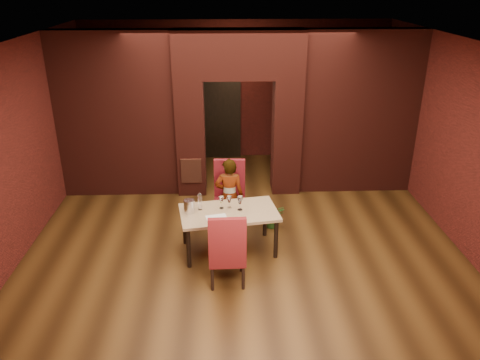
# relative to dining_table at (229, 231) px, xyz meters

# --- Properties ---
(floor) EXTENTS (8.00, 8.00, 0.00)m
(floor) POSITION_rel_dining_table_xyz_m (0.24, 0.34, -0.35)
(floor) COLOR #492D12
(floor) RESTS_ON ground
(ceiling) EXTENTS (7.00, 8.00, 0.04)m
(ceiling) POSITION_rel_dining_table_xyz_m (0.24, 0.34, 2.85)
(ceiling) COLOR silver
(ceiling) RESTS_ON ground
(wall_back) EXTENTS (7.00, 0.04, 3.20)m
(wall_back) POSITION_rel_dining_table_xyz_m (0.24, 4.34, 1.25)
(wall_back) COLOR maroon
(wall_back) RESTS_ON ground
(wall_front) EXTENTS (7.00, 0.04, 3.20)m
(wall_front) POSITION_rel_dining_table_xyz_m (0.24, -3.66, 1.25)
(wall_front) COLOR maroon
(wall_front) RESTS_ON ground
(wall_left) EXTENTS (0.04, 8.00, 3.20)m
(wall_left) POSITION_rel_dining_table_xyz_m (-3.26, 0.34, 1.25)
(wall_left) COLOR maroon
(wall_left) RESTS_ON ground
(wall_right) EXTENTS (0.04, 8.00, 3.20)m
(wall_right) POSITION_rel_dining_table_xyz_m (3.74, 0.34, 1.25)
(wall_right) COLOR maroon
(wall_right) RESTS_ON ground
(pillar_left) EXTENTS (0.55, 0.55, 2.30)m
(pillar_left) POSITION_rel_dining_table_xyz_m (-0.71, 2.34, 0.80)
(pillar_left) COLOR maroon
(pillar_left) RESTS_ON ground
(pillar_right) EXTENTS (0.55, 0.55, 2.30)m
(pillar_right) POSITION_rel_dining_table_xyz_m (1.19, 2.34, 0.80)
(pillar_right) COLOR maroon
(pillar_right) RESTS_ON ground
(lintel) EXTENTS (2.45, 0.55, 0.90)m
(lintel) POSITION_rel_dining_table_xyz_m (0.24, 2.34, 2.40)
(lintel) COLOR maroon
(lintel) RESTS_ON ground
(wing_wall_left) EXTENTS (2.28, 0.35, 3.20)m
(wing_wall_left) POSITION_rel_dining_table_xyz_m (-2.12, 2.34, 1.25)
(wing_wall_left) COLOR maroon
(wing_wall_left) RESTS_ON ground
(wing_wall_right) EXTENTS (2.28, 0.35, 3.20)m
(wing_wall_right) POSITION_rel_dining_table_xyz_m (2.60, 2.34, 1.25)
(wing_wall_right) COLOR maroon
(wing_wall_right) RESTS_ON ground
(vent_panel) EXTENTS (0.40, 0.03, 0.50)m
(vent_panel) POSITION_rel_dining_table_xyz_m (-0.71, 2.04, 0.20)
(vent_panel) COLOR #97442B
(vent_panel) RESTS_ON ground
(rear_door) EXTENTS (0.90, 0.08, 2.10)m
(rear_door) POSITION_rel_dining_table_xyz_m (-0.16, 4.28, 0.70)
(rear_door) COLOR black
(rear_door) RESTS_ON ground
(rear_door_frame) EXTENTS (1.02, 0.04, 2.22)m
(rear_door_frame) POSITION_rel_dining_table_xyz_m (-0.16, 4.24, 0.70)
(rear_door_frame) COLOR black
(rear_door_frame) RESTS_ON ground
(dining_table) EXTENTS (1.62, 1.07, 0.71)m
(dining_table) POSITION_rel_dining_table_xyz_m (0.00, 0.00, 0.00)
(dining_table) COLOR #A5825E
(dining_table) RESTS_ON ground
(chair_far) EXTENTS (0.56, 0.56, 1.19)m
(chair_far) POSITION_rel_dining_table_xyz_m (0.02, 0.76, 0.24)
(chair_far) COLOR maroon
(chair_far) RESTS_ON ground
(chair_near) EXTENTS (0.53, 0.53, 1.14)m
(chair_near) POSITION_rel_dining_table_xyz_m (-0.04, -0.82, 0.22)
(chair_near) COLOR maroon
(chair_near) RESTS_ON ground
(person_seated) EXTENTS (0.50, 0.33, 1.34)m
(person_seated) POSITION_rel_dining_table_xyz_m (0.02, 0.64, 0.32)
(person_seated) COLOR silver
(person_seated) RESTS_ON ground
(wine_glass_a) EXTENTS (0.08, 0.08, 0.20)m
(wine_glass_a) POSITION_rel_dining_table_xyz_m (-0.11, 0.11, 0.45)
(wine_glass_a) COLOR white
(wine_glass_a) RESTS_ON dining_table
(wine_glass_b) EXTENTS (0.08, 0.08, 0.20)m
(wine_glass_b) POSITION_rel_dining_table_xyz_m (0.01, 0.13, 0.45)
(wine_glass_b) COLOR silver
(wine_glass_b) RESTS_ON dining_table
(wine_glass_c) EXTENTS (0.09, 0.09, 0.23)m
(wine_glass_c) POSITION_rel_dining_table_xyz_m (0.18, 0.04, 0.47)
(wine_glass_c) COLOR silver
(wine_glass_c) RESTS_ON dining_table
(tasting_sheet) EXTENTS (0.36, 0.29, 0.00)m
(tasting_sheet) POSITION_rel_dining_table_xyz_m (-0.19, -0.22, 0.36)
(tasting_sheet) COLOR silver
(tasting_sheet) RESTS_ON dining_table
(wine_bucket) EXTENTS (0.17, 0.17, 0.21)m
(wine_bucket) POSITION_rel_dining_table_xyz_m (-0.61, -0.01, 0.46)
(wine_bucket) COLOR silver
(wine_bucket) RESTS_ON dining_table
(water_bottle) EXTENTS (0.07, 0.07, 0.28)m
(water_bottle) POSITION_rel_dining_table_xyz_m (-0.45, 0.08, 0.50)
(water_bottle) COLOR white
(water_bottle) RESTS_ON dining_table
(potted_plant) EXTENTS (0.43, 0.38, 0.45)m
(potted_plant) POSITION_rel_dining_table_xyz_m (0.78, 0.75, -0.13)
(potted_plant) COLOR #265A1F
(potted_plant) RESTS_ON ground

